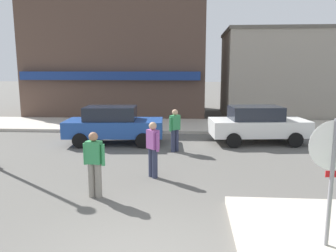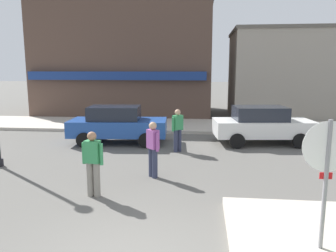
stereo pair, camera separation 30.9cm
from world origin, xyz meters
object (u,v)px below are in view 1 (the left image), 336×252
pedestrian_crossing_near (175,129)px  pedestrian_kerb_side (94,163)px  stop_sign (332,167)px  pedestrian_crossing_far (153,148)px  parked_car_second (258,124)px  parked_car_nearest (114,124)px

pedestrian_crossing_near → pedestrian_kerb_side: bearing=-110.2°
stop_sign → pedestrian_kerb_side: (-4.59, 2.15, -0.65)m
pedestrian_crossing_far → pedestrian_kerb_side: bearing=-127.7°
stop_sign → parked_car_second: bearing=86.7°
parked_car_second → pedestrian_crossing_near: 3.81m
parked_car_second → parked_car_nearest: bearing=-175.1°
pedestrian_crossing_near → pedestrian_crossing_far: bearing=-98.8°
stop_sign → parked_car_nearest: size_ratio=0.56×
pedestrian_crossing_near → pedestrian_crossing_far: (-0.47, -3.03, 0.00)m
pedestrian_crossing_near → pedestrian_kerb_side: (-1.70, -4.62, 0.00)m
pedestrian_crossing_near → pedestrian_crossing_far: same height
stop_sign → pedestrian_kerb_side: 5.11m
stop_sign → pedestrian_crossing_near: size_ratio=1.43×
parked_car_second → pedestrian_crossing_far: pedestrian_crossing_far is taller
stop_sign → parked_car_nearest: bearing=124.7°
parked_car_second → stop_sign: bearing=-93.3°
parked_car_second → pedestrian_crossing_near: size_ratio=2.59×
pedestrian_kerb_side → parked_car_nearest: bearing=99.1°
pedestrian_crossing_far → pedestrian_kerb_side: size_ratio=1.00×
parked_car_nearest → stop_sign: bearing=-55.3°
stop_sign → pedestrian_kerb_side: size_ratio=1.43×
stop_sign → pedestrian_kerb_side: stop_sign is taller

